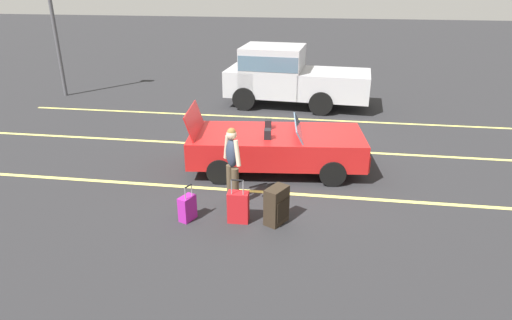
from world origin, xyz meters
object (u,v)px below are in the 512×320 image
suitcase_small_carryon (187,208)px  parking_lamp_post (53,20)px  convertible_car (284,147)px  suitcase_large_black (277,205)px  suitcase_medium_bright (238,207)px  traveler_person (232,162)px  parked_pickup_truck_near (286,75)px

suitcase_small_carryon → parking_lamp_post: bearing=-25.1°
convertible_car → parking_lamp_post: size_ratio=0.88×
suitcase_large_black → parking_lamp_post: bearing=166.2°
suitcase_medium_bright → suitcase_small_carryon: 1.00m
traveler_person → parked_pickup_truck_near: (0.44, 7.58, 0.18)m
suitcase_medium_bright → parked_pickup_truck_near: size_ratio=0.18×
traveler_person → suitcase_large_black: bearing=-76.3°
traveler_person → parked_pickup_truck_near: parked_pickup_truck_near is taller
parking_lamp_post → suitcase_medium_bright: bearing=-44.8°
suitcase_medium_bright → parking_lamp_post: bearing=44.0°
suitcase_medium_bright → parked_pickup_truck_near: bearing=-2.5°
suitcase_small_carryon → parking_lamp_post: (-7.49, 8.51, 2.59)m
traveler_person → parked_pickup_truck_near: 7.59m
convertible_car → parked_pickup_truck_near: size_ratio=0.84×
suitcase_medium_bright → parked_pickup_truck_near: (0.19, 8.30, 0.79)m
convertible_car → suitcase_medium_bright: bearing=-110.3°
convertible_car → suitcase_small_carryon: convertible_car is taller
suitcase_small_carryon → parking_lamp_post: size_ratio=0.15×
convertible_car → traveler_person: (-0.91, -1.84, 0.34)m
traveler_person → suitcase_small_carryon: bearing=-175.0°
convertible_car → traveler_person: bearing=-122.1°
suitcase_large_black → suitcase_medium_bright: size_ratio=0.80×
convertible_car → suitcase_medium_bright: 2.66m
parked_pickup_truck_near → convertible_car: bearing=99.2°
parked_pickup_truck_near → parking_lamp_post: parking_lamp_post is taller
convertible_car → traveler_person: 2.08m
convertible_car → suitcase_large_black: 2.52m
convertible_car → suitcase_medium_bright: convertible_car is taller
suitcase_large_black → suitcase_medium_bright: bearing=-146.9°
suitcase_small_carryon → convertible_car: bearing=-98.3°
parked_pickup_truck_near → parking_lamp_post: (-8.67, 0.13, 1.74)m
traveler_person → suitcase_medium_bright: bearing=-113.3°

